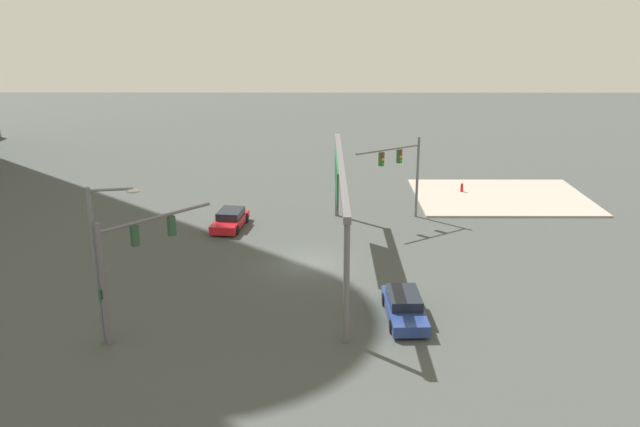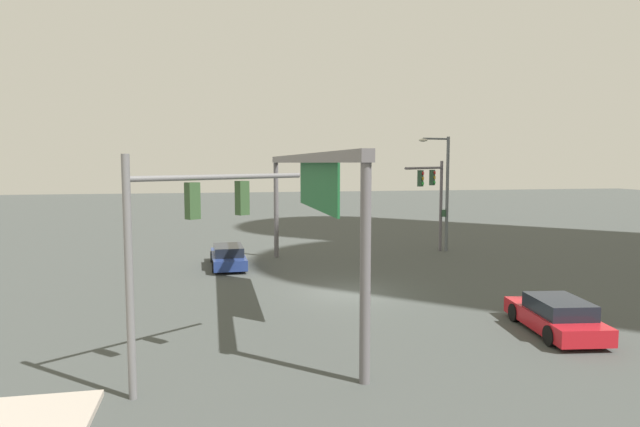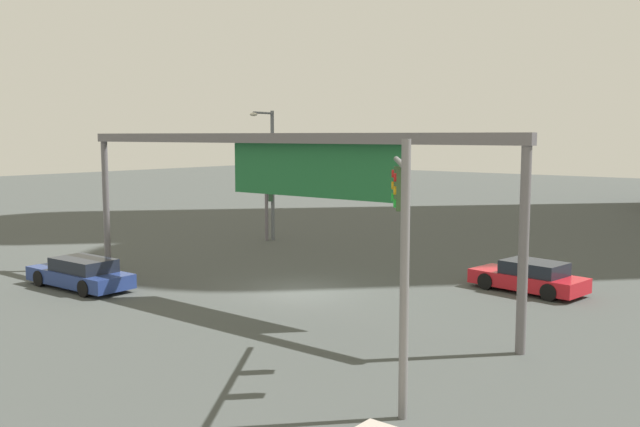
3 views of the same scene
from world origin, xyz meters
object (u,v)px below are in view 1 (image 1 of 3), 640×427
(sedan_car_waiting_far, at_px, (404,307))
(fire_hydrant_on_curb, at_px, (462,188))
(traffic_signal_near_corner, at_px, (132,252))
(sedan_car_approaching, at_px, (230,220))
(traffic_signal_opposite_side, at_px, (402,165))
(streetlamp_curved_arm, at_px, (101,255))

(sedan_car_waiting_far, distance_m, fire_hydrant_on_curb, 24.09)
(traffic_signal_near_corner, distance_m, sedan_car_approaching, 16.22)
(traffic_signal_opposite_side, bearing_deg, fire_hydrant_on_curb, -163.80)
(traffic_signal_opposite_side, bearing_deg, sedan_car_approaching, -26.43)
(traffic_signal_near_corner, relative_size, fire_hydrant_on_curb, 8.19)
(traffic_signal_near_corner, xyz_separation_m, traffic_signal_opposite_side, (17.41, -14.19, 0.04))
(sedan_car_waiting_far, bearing_deg, streetlamp_curved_arm, -80.78)
(traffic_signal_opposite_side, bearing_deg, streetlamp_curved_arm, 15.52)
(streetlamp_curved_arm, bearing_deg, sedan_car_approaching, 68.40)
(traffic_signal_near_corner, xyz_separation_m, streetlamp_curved_arm, (-0.92, 1.12, 0.24))
(traffic_signal_opposite_side, bearing_deg, traffic_signal_near_corner, 16.19)
(streetlamp_curved_arm, distance_m, fire_hydrant_on_curb, 33.40)
(sedan_car_approaching, bearing_deg, fire_hydrant_on_curb, 124.16)
(traffic_signal_near_corner, height_order, sedan_car_approaching, traffic_signal_near_corner)
(traffic_signal_opposite_side, distance_m, sedan_car_waiting_far, 16.17)
(sedan_car_waiting_far, bearing_deg, traffic_signal_near_corner, -83.92)
(traffic_signal_opposite_side, distance_m, streetlamp_curved_arm, 23.89)
(traffic_signal_near_corner, distance_m, traffic_signal_opposite_side, 22.46)
(traffic_signal_opposite_side, relative_size, sedan_car_waiting_far, 1.20)
(sedan_car_approaching, height_order, fire_hydrant_on_curb, sedan_car_approaching)
(sedan_car_waiting_far, bearing_deg, sedan_car_approaching, -144.92)
(traffic_signal_near_corner, height_order, traffic_signal_opposite_side, traffic_signal_opposite_side)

